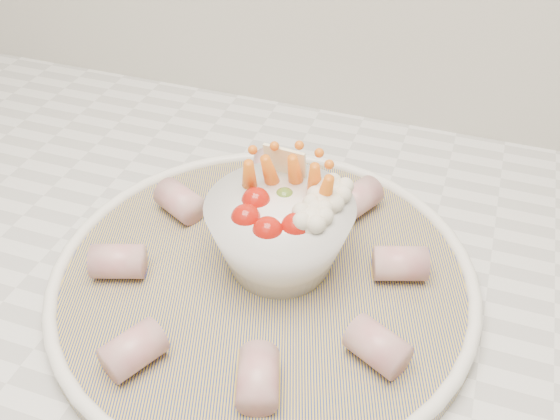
% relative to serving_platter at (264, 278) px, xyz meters
% --- Properties ---
extents(serving_platter, '(0.47, 0.47, 0.02)m').
position_rel_serving_platter_xyz_m(serving_platter, '(0.00, 0.00, 0.00)').
color(serving_platter, navy).
rests_on(serving_platter, kitchen_counter).
extents(veggie_bowl, '(0.13, 0.13, 0.10)m').
position_rel_serving_platter_xyz_m(veggie_bowl, '(0.01, 0.02, 0.04)').
color(veggie_bowl, white).
rests_on(veggie_bowl, serving_platter).
extents(cured_meat_rolls, '(0.28, 0.30, 0.03)m').
position_rel_serving_platter_xyz_m(cured_meat_rolls, '(-0.00, 0.00, 0.02)').
color(cured_meat_rolls, '#AB4E57').
rests_on(cured_meat_rolls, serving_platter).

